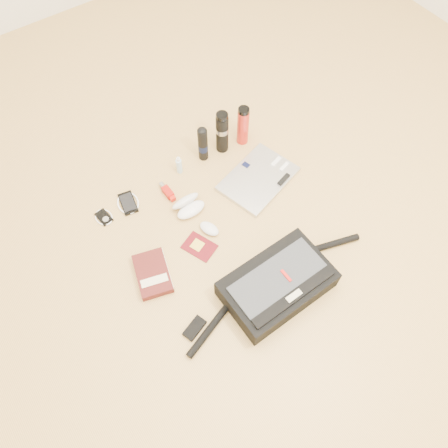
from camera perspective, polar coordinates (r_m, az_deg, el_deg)
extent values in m
plane|color=tan|center=(1.97, 1.72, -1.94)|extent=(4.00, 4.00, 0.00)
cube|color=black|center=(1.83, 6.94, -7.84)|extent=(0.45, 0.28, 0.11)
cube|color=#2E3136|center=(1.77, 7.35, -7.33)|extent=(0.40, 0.20, 0.01)
cube|color=black|center=(1.75, 9.10, -9.33)|extent=(0.39, 0.05, 0.01)
cube|color=beige|center=(1.75, 9.11, -9.30)|extent=(0.07, 0.03, 0.02)
cube|color=red|center=(1.78, 8.10, -6.76)|extent=(0.01, 0.06, 0.02)
cylinder|color=black|center=(1.80, -1.82, -13.48)|extent=(0.27, 0.12, 0.03)
cylinder|color=black|center=(2.00, 13.66, -2.66)|extent=(0.27, 0.11, 0.03)
cube|color=black|center=(1.81, -3.86, -13.41)|extent=(0.11, 0.08, 0.02)
cube|color=#BABABD|center=(2.14, 4.48, 5.90)|extent=(0.41, 0.34, 0.02)
cube|color=black|center=(2.17, 2.89, 7.74)|extent=(0.03, 0.04, 0.00)
cube|color=silver|center=(2.20, 6.82, 8.11)|extent=(0.07, 0.04, 0.01)
cube|color=silver|center=(2.18, 7.87, 7.45)|extent=(0.06, 0.03, 0.01)
cube|color=black|center=(2.13, 7.81, 5.81)|extent=(0.08, 0.04, 0.01)
cube|color=#471411|center=(1.90, -9.31, -6.43)|extent=(0.19, 0.24, 0.04)
cube|color=beige|center=(1.90, -7.34, -5.87)|extent=(0.06, 0.19, 0.03)
cube|color=beige|center=(1.87, -9.09, -7.30)|extent=(0.12, 0.07, 0.00)
cube|color=#54090F|center=(1.95, -3.22, -2.97)|extent=(0.15, 0.17, 0.01)
cube|color=gold|center=(1.95, -3.50, -2.76)|extent=(0.07, 0.07, 0.00)
ellipsoid|color=silver|center=(1.98, -1.93, -0.61)|extent=(0.09, 0.11, 0.03)
ellipsoid|color=white|center=(2.03, -4.32, 1.87)|extent=(0.15, 0.08, 0.04)
ellipsoid|color=silver|center=(2.04, -5.08, 3.01)|extent=(0.15, 0.08, 0.08)
ellipsoid|color=black|center=(2.02, -4.99, 1.53)|extent=(0.04, 0.03, 0.01)
ellipsoid|color=black|center=(2.04, -3.67, 2.33)|extent=(0.04, 0.03, 0.01)
cylinder|color=black|center=(2.03, -4.33, 1.96)|extent=(0.02, 0.00, 0.00)
cube|color=black|center=(2.10, -15.42, 0.85)|extent=(0.06, 0.09, 0.01)
cylinder|color=#B4B5B7|center=(2.09, -15.20, 0.63)|extent=(0.03, 0.03, 0.00)
torus|color=white|center=(2.10, -15.43, 0.87)|extent=(0.08, 0.08, 0.01)
cube|color=black|center=(2.11, -12.42, 2.69)|extent=(0.09, 0.14, 0.01)
cube|color=black|center=(2.11, -12.45, 2.79)|extent=(0.08, 0.11, 0.00)
torus|color=white|center=(2.11, -12.43, 2.71)|extent=(0.12, 0.12, 0.01)
cube|color=#9D120C|center=(2.10, -7.34, 4.13)|extent=(0.03, 0.07, 0.03)
cube|color=red|center=(2.08, -6.73, 3.35)|extent=(0.02, 0.02, 0.02)
cylinder|color=#AEAEB0|center=(2.13, -7.98, 4.94)|extent=(0.02, 0.04, 0.02)
cylinder|color=#ABD4E9|center=(2.16, -5.87, 7.53)|extent=(0.03, 0.03, 0.09)
cylinder|color=white|center=(2.12, -5.99, 8.37)|extent=(0.02, 0.02, 0.02)
cylinder|color=silver|center=(2.11, -6.02, 8.56)|extent=(0.01, 0.01, 0.01)
cylinder|color=black|center=(2.16, -2.78, 10.35)|extent=(0.06, 0.06, 0.19)
cylinder|color=black|center=(2.18, -2.75, 9.98)|extent=(0.06, 0.06, 0.04)
ellipsoid|color=black|center=(2.09, -2.89, 12.09)|extent=(0.05, 0.05, 0.02)
cylinder|color=black|center=(2.19, -0.24, 11.72)|extent=(0.08, 0.08, 0.22)
cylinder|color=#9F9FA1|center=(2.17, -0.24, 12.20)|extent=(0.08, 0.08, 0.03)
cylinder|color=black|center=(2.10, -0.25, 13.92)|extent=(0.07, 0.07, 0.02)
cylinder|color=red|center=(2.23, 2.48, 12.55)|extent=(0.06, 0.06, 0.20)
cylinder|color=black|center=(2.15, 2.60, 14.59)|extent=(0.06, 0.06, 0.02)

